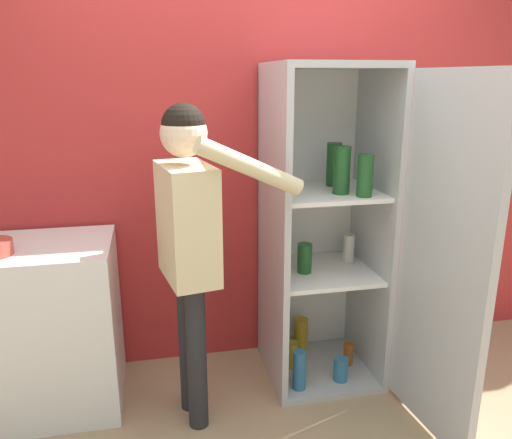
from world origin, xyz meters
TOP-DOWN VIEW (x-y plane):
  - wall_back at (0.00, 0.98)m, footprint 7.00×0.06m
  - refrigerator at (0.45, 0.53)m, footprint 0.73×1.24m
  - person at (-0.41, 0.35)m, footprint 0.68×0.51m
  - counter at (-1.16, 0.63)m, footprint 0.72×0.60m

SIDE VIEW (x-z plane):
  - counter at x=-1.16m, z-range 0.00..0.92m
  - refrigerator at x=0.45m, z-range -0.01..1.80m
  - person at x=-0.41m, z-range 0.23..1.86m
  - wall_back at x=0.00m, z-range 0.00..2.55m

